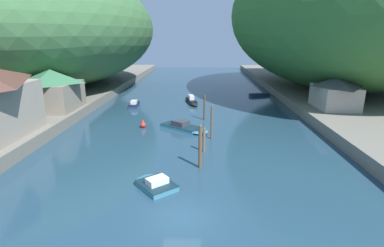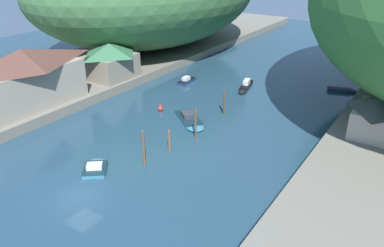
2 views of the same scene
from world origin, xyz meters
TOP-DOWN VIEW (x-y plane):
  - water_surface at (0.00, 30.00)m, footprint 130.00×130.00m
  - left_bank at (-25.88, 30.00)m, footprint 22.00×120.00m
  - waterfront_building at (-18.89, 8.58)m, footprint 6.53×14.99m
  - boathouse_shed at (-18.44, 22.61)m, footprint 6.56×7.53m
  - right_bank_cottage at (19.31, 24.59)m, footprint 5.04×6.89m
  - boat_far_right_bank at (12.42, 39.81)m, footprint 4.41×2.51m
  - boat_far_upstream at (-0.30, 32.75)m, footprint 2.40×6.05m
  - boat_navy_launch at (-2.21, 3.90)m, footprint 3.79×3.99m
  - boat_yellow_tender at (-0.66, 18.12)m, footprint 6.32×5.55m
  - boat_mid_channel at (-9.37, 30.44)m, footprint 1.43×4.57m
  - mooring_post_nearest at (1.15, 7.31)m, footprint 0.30×0.30m
  - mooring_post_second at (1.50, 11.01)m, footprint 0.28×0.28m
  - mooring_post_middle at (2.33, 14.83)m, footprint 0.23×0.23m
  - mooring_post_farthest at (1.65, 22.59)m, footprint 0.26×0.26m
  - channel_buoy_near at (-5.83, 18.77)m, footprint 0.68×0.68m
  - person_on_quay at (-16.34, 20.48)m, footprint 0.28×0.41m

SIDE VIEW (x-z plane):
  - water_surface at x=0.00m, z-range 0.00..0.00m
  - boat_far_right_bank at x=12.42m, z-range 0.00..0.47m
  - boat_navy_launch at x=-2.21m, z-range -0.16..0.71m
  - boat_yellow_tender at x=-0.66m, z-range -0.20..0.80m
  - boat_mid_channel at x=-9.37m, z-range -0.19..0.87m
  - boat_far_upstream at x=-0.30m, z-range -0.25..1.02m
  - channel_buoy_near at x=-5.83m, z-range -0.11..0.91m
  - left_bank at x=-25.88m, z-range 0.00..1.31m
  - mooring_post_second at x=1.50m, z-range 0.01..2.44m
  - mooring_post_farthest at x=1.65m, z-range 0.01..3.40m
  - mooring_post_middle at x=2.33m, z-range 0.01..3.72m
  - mooring_post_nearest at x=1.15m, z-range 0.01..3.79m
  - person_on_quay at x=-16.34m, z-range 1.44..3.13m
  - right_bank_cottage at x=19.31m, z-range 1.38..5.57m
  - boathouse_shed at x=-18.44m, z-range 1.40..6.68m
  - waterfront_building at x=-18.89m, z-range 1.43..8.76m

